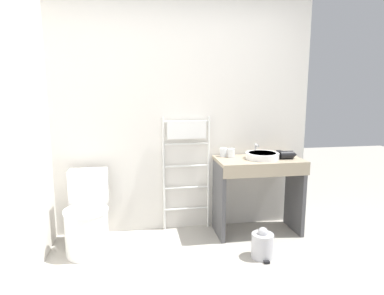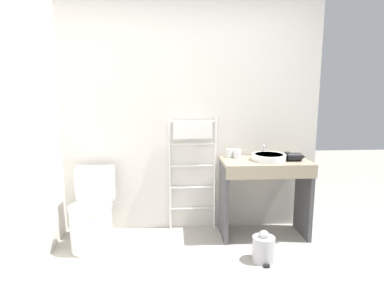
% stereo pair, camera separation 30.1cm
% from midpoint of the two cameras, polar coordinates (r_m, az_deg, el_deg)
% --- Properties ---
extents(wall_back, '(2.90, 0.12, 2.64)m').
position_cam_midpoint_polar(wall_back, '(3.73, 1.31, 6.27)').
color(wall_back, silver).
rests_on(wall_back, ground_plane).
extents(wall_side, '(0.12, 2.32, 2.64)m').
position_cam_midpoint_polar(wall_side, '(3.07, -24.10, 4.51)').
color(wall_side, silver).
rests_on(wall_side, ground_plane).
extents(toilet, '(0.41, 0.57, 0.77)m').
position_cam_midpoint_polar(toilet, '(3.54, -13.92, -11.02)').
color(toilet, white).
rests_on(toilet, ground_plane).
extents(towel_radiator, '(0.52, 0.06, 1.26)m').
position_cam_midpoint_polar(towel_radiator, '(3.69, 2.46, -0.21)').
color(towel_radiator, white).
rests_on(towel_radiator, ground_plane).
extents(vanity_counter, '(0.90, 0.51, 0.82)m').
position_cam_midpoint_polar(vanity_counter, '(3.70, 14.36, -6.17)').
color(vanity_counter, gray).
rests_on(vanity_counter, ground_plane).
extents(sink_basin, '(0.35, 0.35, 0.06)m').
position_cam_midpoint_polar(sink_basin, '(3.64, 15.01, -1.57)').
color(sink_basin, white).
rests_on(sink_basin, vanity_counter).
extents(faucet, '(0.02, 0.10, 0.13)m').
position_cam_midpoint_polar(faucet, '(3.80, 14.14, -0.28)').
color(faucet, silver).
rests_on(faucet, vanity_counter).
extents(cup_near_wall, '(0.08, 0.08, 0.09)m').
position_cam_midpoint_polar(cup_near_wall, '(3.70, 8.63, -0.94)').
color(cup_near_wall, white).
rests_on(cup_near_wall, vanity_counter).
extents(cup_near_edge, '(0.08, 0.08, 0.09)m').
position_cam_midpoint_polar(cup_near_edge, '(3.67, 9.91, -1.04)').
color(cup_near_edge, white).
rests_on(cup_near_edge, vanity_counter).
extents(hair_dryer, '(0.19, 0.17, 0.08)m').
position_cam_midpoint_polar(hair_dryer, '(3.69, 18.98, -1.47)').
color(hair_dryer, black).
rests_on(hair_dryer, vanity_counter).
extents(trash_bin, '(0.21, 0.24, 0.30)m').
position_cam_midpoint_polar(trash_bin, '(3.34, 14.49, -15.96)').
color(trash_bin, '#B7B7BC').
rests_on(trash_bin, ground_plane).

